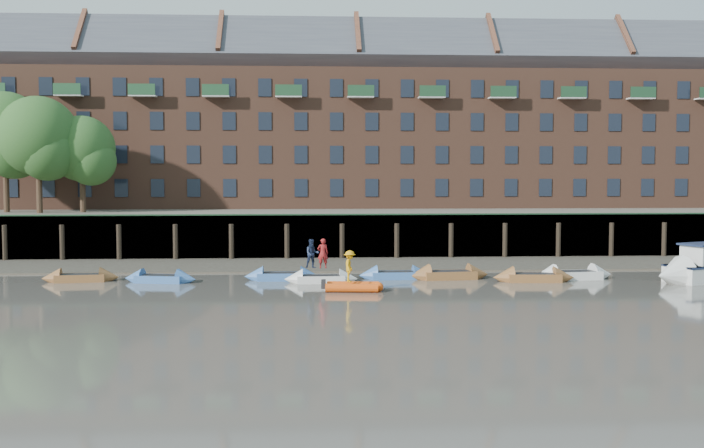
{
  "coord_description": "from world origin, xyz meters",
  "views": [
    {
      "loc": [
        -4.76,
        -37.76,
        6.41
      ],
      "look_at": [
        -1.85,
        12.0,
        3.2
      ],
      "focal_mm": 42.0,
      "sensor_mm": 36.0,
      "label": 1
    }
  ],
  "objects": [
    {
      "name": "tree_cluster",
      "position": [
        -25.62,
        27.35,
        9.0
      ],
      "size": [
        11.76,
        7.74,
        9.4
      ],
      "color": "#3A281C",
      "rests_on": "bank_terrace"
    },
    {
      "name": "person_rower_a",
      "position": [
        -3.69,
        9.29,
        1.69
      ],
      "size": [
        0.67,
        0.48,
        1.72
      ],
      "primitive_type": "imported",
      "rotation": [
        0.0,
        0.0,
        3.26
      ],
      "color": "maroon",
      "rests_on": "rowboat_3"
    },
    {
      "name": "rib_tender",
      "position": [
        -2.06,
        5.82,
        0.23
      ],
      "size": [
        3.13,
        1.74,
        0.53
      ],
      "rotation": [
        0.0,
        0.0,
        -0.11
      ],
      "color": "#E14D11",
      "rests_on": "ground"
    },
    {
      "name": "motor_launch",
      "position": [
        17.93,
        8.34,
        0.72
      ],
      "size": [
        7.18,
        4.73,
        2.82
      ],
      "rotation": [
        0.0,
        0.0,
        3.54
      ],
      "color": "silver",
      "rests_on": "ground"
    },
    {
      "name": "bank_terrace",
      "position": [
        0.0,
        36.0,
        1.6
      ],
      "size": [
        110.0,
        28.0,
        3.2
      ],
      "primitive_type": "cube",
      "color": "#5E594D",
      "rests_on": "ground"
    },
    {
      "name": "apartment_terrace",
      "position": [
        -0.0,
        36.99,
        12.82
      ],
      "size": [
        80.6,
        15.56,
        20.98
      ],
      "color": "brown",
      "rests_on": "bank_terrace"
    },
    {
      "name": "person_rower_b",
      "position": [
        -4.3,
        9.39,
        1.67
      ],
      "size": [
        0.92,
        0.77,
        1.68
      ],
      "primitive_type": "imported",
      "rotation": [
        0.0,
        0.0,
        0.17
      ],
      "color": "#19233F",
      "rests_on": "rowboat_3"
    },
    {
      "name": "rowboat_6",
      "position": [
        8.55,
        9.0,
        0.24
      ],
      "size": [
        4.78,
        1.65,
        1.37
      ],
      "rotation": [
        0.0,
        0.0,
        -0.06
      ],
      "color": "brown",
      "rests_on": "ground"
    },
    {
      "name": "river_wall",
      "position": [
        -0.0,
        22.38,
        1.59
      ],
      "size": [
        110.0,
        1.23,
        3.3
      ],
      "color": "#2D2A26",
      "rests_on": "ground"
    },
    {
      "name": "ground",
      "position": [
        0.0,
        0.0,
        0.0
      ],
      "size": [
        220.0,
        220.0,
        0.0
      ],
      "primitive_type": "plane",
      "color": "#5B564E",
      "rests_on": "ground"
    },
    {
      "name": "rowboat_0",
      "position": [
        -17.75,
        10.55,
        0.22
      ],
      "size": [
        4.46,
        1.77,
        1.26
      ],
      "rotation": [
        0.0,
        0.0,
        0.12
      ],
      "color": "brown",
      "rests_on": "ground"
    },
    {
      "name": "rowboat_3",
      "position": [
        -3.79,
        9.23,
        0.22
      ],
      "size": [
        4.24,
        1.23,
        1.23
      ],
      "rotation": [
        0.0,
        0.0,
        -0.0
      ],
      "color": "silver",
      "rests_on": "ground"
    },
    {
      "name": "rowboat_7",
      "position": [
        11.21,
        9.88,
        0.25
      ],
      "size": [
        5.01,
        2.07,
        1.41
      ],
      "rotation": [
        0.0,
        0.0,
        0.14
      ],
      "color": "silver",
      "rests_on": "ground"
    },
    {
      "name": "rowboat_1",
      "position": [
        -13.05,
        9.87,
        0.22
      ],
      "size": [
        4.4,
        2.02,
        1.23
      ],
      "rotation": [
        0.0,
        0.0,
        -0.19
      ],
      "color": "#3A67AB",
      "rests_on": "ground"
    },
    {
      "name": "mud_band",
      "position": [
        0.0,
        14.6,
        0.0
      ],
      "size": [
        110.0,
        1.6,
        0.1
      ],
      "primitive_type": "cube",
      "color": "#4C4336",
      "rests_on": "ground"
    },
    {
      "name": "rowboat_4",
      "position": [
        0.64,
        10.68,
        0.22
      ],
      "size": [
        4.4,
        1.42,
        1.26
      ],
      "rotation": [
        0.0,
        0.0,
        0.04
      ],
      "color": "#3A67AB",
      "rests_on": "ground"
    },
    {
      "name": "foreshore",
      "position": [
        0.0,
        18.0,
        0.0
      ],
      "size": [
        110.0,
        8.0,
        0.5
      ],
      "primitive_type": "cube",
      "color": "#3D382F",
      "rests_on": "ground"
    },
    {
      "name": "rowboat_2",
      "position": [
        -6.08,
        10.48,
        0.23
      ],
      "size": [
        4.43,
        1.38,
        1.28
      ],
      "rotation": [
        0.0,
        0.0,
        -0.02
      ],
      "color": "#3A67AB",
      "rests_on": "ground"
    },
    {
      "name": "person_rib_crew",
      "position": [
        -2.33,
        5.8,
        1.34
      ],
      "size": [
        0.77,
        1.17,
        1.69
      ],
      "primitive_type": "imported",
      "rotation": [
        0.0,
        0.0,
        1.43
      ],
      "color": "orange",
      "rests_on": "rib_tender"
    },
    {
      "name": "rowboat_5",
      "position": [
        3.84,
        10.41,
        0.25
      ],
      "size": [
        4.97,
        1.93,
        1.41
      ],
      "rotation": [
        0.0,
        0.0,
        0.11
      ],
      "color": "brown",
      "rests_on": "ground"
    }
  ]
}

